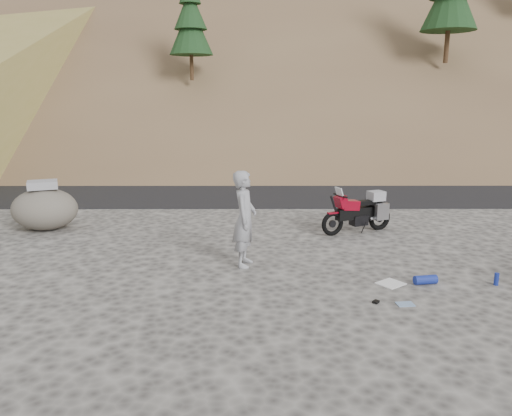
{
  "coord_description": "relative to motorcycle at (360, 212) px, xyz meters",
  "views": [
    {
      "loc": [
        -1.12,
        -9.7,
        3.38
      ],
      "look_at": [
        -1.09,
        1.12,
        1.0
      ],
      "focal_mm": 35.0,
      "sensor_mm": 36.0,
      "label": 1
    }
  ],
  "objects": [
    {
      "name": "ground",
      "position": [
        -1.59,
        -2.75,
        -0.53
      ],
      "size": [
        140.0,
        140.0,
        0.0
      ],
      "primitive_type": "plane",
      "color": "#44413E",
      "rests_on": "ground"
    },
    {
      "name": "road",
      "position": [
        -1.59,
        6.25,
        -0.53
      ],
      "size": [
        120.0,
        7.0,
        0.05
      ],
      "primitive_type": "cube",
      "color": "black",
      "rests_on": "ground"
    },
    {
      "name": "hillside",
      "position": [
        -1.64,
        38.12,
        10.55
      ],
      "size": [
        120.0,
        73.0,
        46.72
      ],
      "color": "brown",
      "rests_on": "ground"
    },
    {
      "name": "motorcycle",
      "position": [
        0.0,
        0.0,
        0.0
      ],
      "size": [
        1.95,
        1.08,
        1.24
      ],
      "rotation": [
        0.0,
        0.0,
        0.42
      ],
      "color": "black",
      "rests_on": "ground"
    },
    {
      "name": "man",
      "position": [
        -2.92,
        -2.6,
        -0.53
      ],
      "size": [
        0.58,
        0.78,
        1.98
      ],
      "primitive_type": "imported",
      "rotation": [
        0.0,
        0.0,
        1.42
      ],
      "color": "#98989E",
      "rests_on": "ground"
    },
    {
      "name": "boulder",
      "position": [
        -8.21,
        0.3,
        0.03
      ],
      "size": [
        1.9,
        1.7,
        1.27
      ],
      "rotation": [
        0.0,
        0.0,
        0.17
      ],
      "color": "#554F48",
      "rests_on": "ground"
    },
    {
      "name": "gear_white_cloth",
      "position": [
        -0.18,
        -3.69,
        -0.52
      ],
      "size": [
        0.6,
        0.59,
        0.01
      ],
      "primitive_type": "cube",
      "rotation": [
        0.0,
        0.0,
        0.65
      ],
      "color": "white",
      "rests_on": "ground"
    },
    {
      "name": "gear_blue_mat",
      "position": [
        0.47,
        -3.7,
        -0.45
      ],
      "size": [
        0.45,
        0.24,
        0.17
      ],
      "primitive_type": "cylinder",
      "rotation": [
        0.0,
        1.57,
        0.17
      ],
      "color": "navy",
      "rests_on": "ground"
    },
    {
      "name": "gear_bottle",
      "position": [
        1.76,
        -3.75,
        -0.41
      ],
      "size": [
        0.1,
        0.1,
        0.23
      ],
      "primitive_type": "cylinder",
      "rotation": [
        0.0,
        0.0,
        -0.26
      ],
      "color": "navy",
      "rests_on": "ground"
    },
    {
      "name": "gear_glove_b",
      "position": [
        -0.66,
        -4.57,
        -0.51
      ],
      "size": [
        0.14,
        0.15,
        0.04
      ],
      "primitive_type": "cube",
      "rotation": [
        0.0,
        0.0,
        0.87
      ],
      "color": "black",
      "rests_on": "ground"
    },
    {
      "name": "gear_blue_cloth",
      "position": [
        -0.18,
        -4.64,
        -0.52
      ],
      "size": [
        0.31,
        0.24,
        0.01
      ],
      "primitive_type": "cube",
      "rotation": [
        0.0,
        0.0,
        0.11
      ],
      "color": "#7B99BF",
      "rests_on": "ground"
    }
  ]
}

